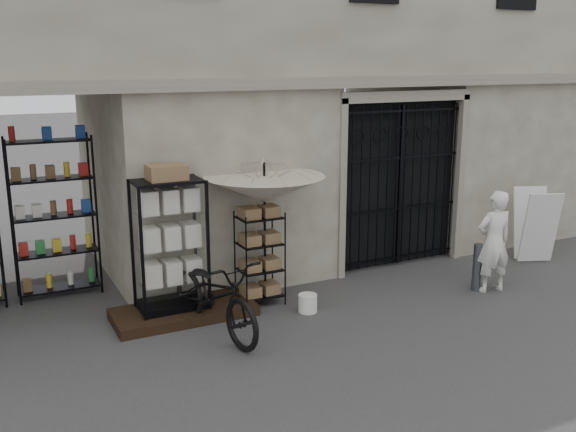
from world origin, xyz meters
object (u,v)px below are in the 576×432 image
shopkeeper (490,291)px  easel_sign (535,225)px  wire_rack (260,259)px  steel_bollard (477,267)px  white_bucket (308,303)px  market_umbrella (264,182)px  display_cabinet (170,252)px  bicycle (216,332)px

shopkeeper → easel_sign: easel_sign is taller
wire_rack → steel_bollard: size_ratio=1.86×
wire_rack → white_bucket: 0.97m
steel_bollard → easel_sign: size_ratio=0.59×
market_umbrella → white_bucket: market_umbrella is taller
display_cabinet → white_bucket: 2.12m
white_bucket → market_umbrella: bearing=115.8°
white_bucket → steel_bollard: (2.84, -0.41, 0.25)m
display_cabinet → easel_sign: 6.68m
easel_sign → wire_rack: bearing=-161.1°
steel_bollard → shopkeeper: 0.45m
display_cabinet → steel_bollard: bearing=-23.4°
display_cabinet → market_umbrella: size_ratio=0.78×
wire_rack → easel_sign: wire_rack is taller
wire_rack → easel_sign: 5.33m
white_bucket → bicycle: size_ratio=0.13×
wire_rack → bicycle: 1.40m
wire_rack → bicycle: (-0.99, -0.71, -0.70)m
bicycle → steel_bollard: bicycle is taller
market_umbrella → steel_bollard: (3.19, -1.13, -1.46)m
display_cabinet → wire_rack: display_cabinet is taller
wire_rack → shopkeeper: 3.76m
display_cabinet → white_bucket: (1.82, -0.68, -0.85)m
display_cabinet → easel_sign: size_ratio=1.53×
white_bucket → shopkeeper: size_ratio=0.17×
bicycle → wire_rack: bearing=25.4°
display_cabinet → market_umbrella: 1.71m
white_bucket → easel_sign: easel_sign is taller
bicycle → easel_sign: 6.36m
wire_rack → market_umbrella: size_ratio=0.56×
wire_rack → shopkeeper: (3.51, -1.17, -0.70)m
wire_rack → bicycle: bearing=-136.0°
display_cabinet → steel_bollard: display_cabinet is taller
shopkeeper → bicycle: bearing=1.5°
display_cabinet → white_bucket: bearing=-30.7°
market_umbrella → easel_sign: size_ratio=1.96×
display_cabinet → white_bucket: size_ratio=7.29×
display_cabinet → shopkeeper: display_cabinet is taller
white_bucket → steel_bollard: bearing=-8.3°
display_cabinet → shopkeeper: (4.85, -1.23, -0.98)m
wire_rack → steel_bollard: 3.49m
bicycle → easel_sign: bearing=-7.0°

